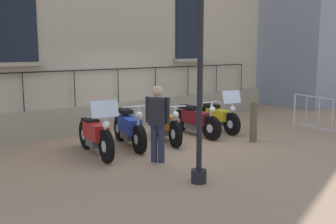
% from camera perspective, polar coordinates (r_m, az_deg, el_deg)
% --- Properties ---
extents(ground_plane, '(60.00, 60.00, 0.00)m').
position_cam_1_polar(ground_plane, '(10.26, -0.25, -4.37)').
color(ground_plane, '#9E7A5B').
extents(building_facade, '(0.82, 13.47, 6.22)m').
position_cam_1_polar(building_facade, '(12.14, -8.42, 11.86)').
color(building_facade, tan).
rests_on(building_facade, ground_plane).
extents(motorcycle_red, '(2.07, 0.78, 1.33)m').
position_cam_1_polar(motorcycle_red, '(9.04, -10.43, -3.30)').
color(motorcycle_red, black).
rests_on(motorcycle_red, ground_plane).
extents(motorcycle_blue, '(2.02, 0.89, 1.10)m').
position_cam_1_polar(motorcycle_blue, '(9.76, -5.62, -2.48)').
color(motorcycle_blue, black).
rests_on(motorcycle_blue, ground_plane).
extents(motorcycle_orange, '(2.00, 0.87, 1.02)m').
position_cam_1_polar(motorcycle_orange, '(10.23, -0.42, -1.88)').
color(motorcycle_orange, black).
rests_on(motorcycle_orange, ground_plane).
extents(motorcycle_maroon, '(2.05, 0.68, 1.02)m').
position_cam_1_polar(motorcycle_maroon, '(10.96, 3.92, -1.26)').
color(motorcycle_maroon, black).
rests_on(motorcycle_maroon, ground_plane).
extents(motorcycle_yellow, '(1.97, 0.78, 1.26)m').
position_cam_1_polar(motorcycle_yellow, '(11.61, 7.25, -0.72)').
color(motorcycle_yellow, black).
rests_on(motorcycle_yellow, ground_plane).
extents(lamppost, '(0.29, 0.99, 4.52)m').
position_cam_1_polar(lamppost, '(6.89, 4.78, 14.84)').
color(lamppost, black).
rests_on(lamppost, ground_plane).
extents(crowd_barrier, '(2.39, 0.63, 1.05)m').
position_cam_1_polar(crowd_barrier, '(11.89, 21.82, -0.38)').
color(crowd_barrier, '#B7B7BF').
rests_on(crowd_barrier, ground_plane).
extents(bollard, '(0.19, 0.19, 1.12)m').
position_cam_1_polar(bollard, '(10.41, 12.28, -1.23)').
color(bollard, brown).
rests_on(bollard, ground_plane).
extents(pedestrian_standing, '(0.45, 0.39, 1.64)m').
position_cam_1_polar(pedestrian_standing, '(8.28, -1.51, -1.11)').
color(pedestrian_standing, '#23283D').
rests_on(pedestrian_standing, ground_plane).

